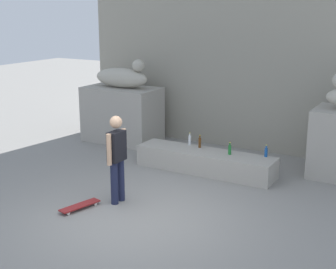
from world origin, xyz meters
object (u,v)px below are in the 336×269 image
object	(u,v)px
statue_reclining_left	(122,77)
skater	(117,155)
bottle_blue	(266,152)
bottle_clear	(190,140)
skateboard	(80,206)
bottle_green	(230,150)
bottle_brown	(200,142)

from	to	relation	value
statue_reclining_left	skater	distance (m)	4.36
skater	statue_reclining_left	bearing A→B (deg)	34.87
bottle_blue	bottle_clear	distance (m)	1.83
skateboard	bottle_green	size ratio (longest dim) A/B	3.01
statue_reclining_left	bottle_green	size ratio (longest dim) A/B	5.85
bottle_brown	bottle_clear	size ratio (longest dim) A/B	1.00
skateboard	bottle_green	distance (m)	3.52
bottle_blue	bottle_clear	xyz separation A→B (m)	(-1.83, -0.01, 0.02)
statue_reclining_left	bottle_clear	bearing A→B (deg)	-19.50
bottle_green	bottle_brown	bearing A→B (deg)	169.26
statue_reclining_left	bottle_brown	bearing A→B (deg)	-18.84
bottle_brown	skater	bearing A→B (deg)	-99.55
skater	bottle_blue	world-z (taller)	skater
bottle_blue	statue_reclining_left	bearing A→B (deg)	168.38
statue_reclining_left	skater	size ratio (longest dim) A/B	0.96
skater	bottle_green	world-z (taller)	skater
statue_reclining_left	skateboard	size ratio (longest dim) A/B	1.94
bottle_green	skater	bearing A→B (deg)	-116.80
skateboard	bottle_brown	size ratio (longest dim) A/B	2.77
statue_reclining_left	bottle_clear	world-z (taller)	statue_reclining_left
statue_reclining_left	bottle_clear	distance (m)	2.90
statue_reclining_left	bottle_brown	xyz separation A→B (m)	(2.79, -0.97, -1.18)
statue_reclining_left	bottle_brown	size ratio (longest dim) A/B	5.38
bottle_brown	bottle_green	size ratio (longest dim) A/B	1.09
bottle_green	statue_reclining_left	bearing A→B (deg)	162.59
bottle_green	bottle_blue	bearing A→B (deg)	17.72
skater	bottle_clear	xyz separation A→B (m)	(0.14, 2.66, -0.33)
skateboard	bottle_clear	xyz separation A→B (m)	(0.55, 3.29, 0.53)
statue_reclining_left	bottle_green	distance (m)	3.94
bottle_brown	bottle_green	distance (m)	0.81
bottle_brown	bottle_clear	distance (m)	0.30
statue_reclining_left	bottle_blue	size ratio (longest dim) A/B	6.09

